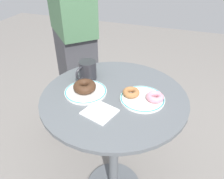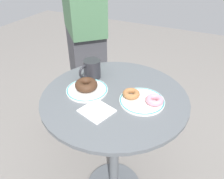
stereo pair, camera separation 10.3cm
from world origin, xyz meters
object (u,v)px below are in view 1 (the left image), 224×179
Objects in this scene: coffee_mug at (87,70)px; paper_napkin at (100,112)px; cafe_table at (114,130)px; donut_chocolate at (85,86)px; donut_pink_frosted at (155,97)px; plate_left at (86,92)px; donut_cinnamon at (131,92)px; plate_right at (142,99)px; person_figure at (75,43)px.

paper_napkin is at bearing -55.48° from coffee_mug.
cafe_table is 6.89× the size of donut_chocolate.
donut_pink_frosted is at bearing 6.14° from donut_chocolate.
plate_left is 1.55× the size of coffee_mug.
donut_chocolate is at bearing -170.85° from donut_cinnamon.
coffee_mug is at bearing 110.27° from plate_left.
donut_chocolate is 0.34m from donut_pink_frosted.
plate_right is 0.28m from donut_chocolate.
coffee_mug is at bearing 164.14° from plate_right.
person_figure is (-0.53, 0.45, 0.01)m from donut_cinnamon.
plate_left is 0.13× the size of person_figure.
donut_pink_frosted is (0.33, 0.04, 0.02)m from plate_left.
donut_pink_frosted reaches higher than cafe_table.
cafe_table is 0.28m from plate_left.
cafe_table is 0.47× the size of person_figure.
donut_cinnamon is at bearing 9.15° from donut_chocolate.
paper_napkin is at bearing -54.47° from person_figure.
coffee_mug is (-0.04, 0.12, 0.02)m from donut_chocolate.
coffee_mug reaches higher than plate_left.
plate_right is at bearing -37.63° from person_figure.
donut_chocolate reaches higher than cafe_table.
plate_right is (0.28, 0.03, 0.00)m from plate_left.
donut_cinnamon is (0.22, 0.04, 0.02)m from plate_left.
cafe_table is 5.97× the size of paper_napkin.
plate_left is 1.60× the size of paper_napkin.
person_figure reaches higher than cafe_table.
donut_pink_frosted is 0.39m from coffee_mug.
cafe_table is 3.66× the size of plate_right.
person_figure reaches higher than donut_pink_frosted.
donut_cinnamon is 0.60× the size of coffee_mug.
plate_left is at bearing -172.86° from plate_right.
coffee_mug is at bearing -53.79° from person_figure.
donut_cinnamon is at bearing 10.38° from plate_left.
person_figure reaches higher than donut_chocolate.
donut_pink_frosted reaches higher than plate_left.
plate_right is 0.06m from donut_cinnamon.
donut_cinnamon is 0.05× the size of person_figure.
donut_chocolate is 0.87× the size of paper_napkin.
donut_chocolate reaches higher than paper_napkin.
plate_right is 0.13× the size of person_figure.
cafe_table is 0.28m from plate_right.
plate_right is 1.57× the size of coffee_mug.
paper_napkin is (0.12, -0.12, -0.00)m from plate_left.
cafe_table is at bearing -27.91° from coffee_mug.
donut_pink_frosted is at bearing 3.48° from cafe_table.
donut_pink_frosted is at bearing -12.77° from coffee_mug.
plate_left is 2.56× the size of donut_cinnamon.
cafe_table is 0.28m from paper_napkin.
cafe_table is at bearing 83.64° from paper_napkin.
donut_pink_frosted and donut_cinnamon have the same top height.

